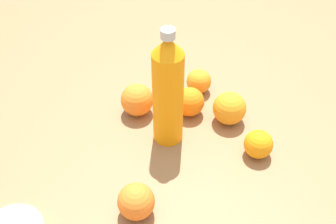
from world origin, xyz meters
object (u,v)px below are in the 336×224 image
object	(u,v)px
orange_1	(199,81)
orange_2	(229,108)
orange_0	(258,144)
orange_3	(137,100)
orange_5	(136,201)
orange_4	(190,102)
water_bottle	(168,91)

from	to	relation	value
orange_1	orange_2	bearing A→B (deg)	104.32
orange_2	orange_0	bearing A→B (deg)	99.49
orange_3	orange_5	bearing A→B (deg)	76.72
orange_1	orange_4	size ratio (longest dim) A/B	0.90
orange_0	orange_4	xyz separation A→B (m)	(0.11, -0.18, 0.00)
orange_1	orange_3	xyz separation A→B (m)	(0.18, 0.04, 0.01)
orange_0	orange_5	bearing A→B (deg)	14.80
water_bottle	orange_3	xyz separation A→B (m)	(0.05, -0.11, -0.10)
orange_0	orange_3	world-z (taller)	orange_3
water_bottle	orange_2	bearing A→B (deg)	168.65
orange_4	orange_3	bearing A→B (deg)	-17.20
water_bottle	orange_1	distance (m)	0.22
orange_1	orange_5	bearing A→B (deg)	53.56
orange_1	orange_2	xyz separation A→B (m)	(-0.03, 0.13, 0.01)
orange_3	orange_2	bearing A→B (deg)	156.10
orange_5	orange_0	bearing A→B (deg)	-165.20
orange_2	orange_4	bearing A→B (deg)	-32.67
orange_0	orange_5	world-z (taller)	orange_5
water_bottle	orange_1	bearing A→B (deg)	-147.07
orange_1	orange_3	size ratio (longest dim) A/B	0.81
water_bottle	orange_0	xyz separation A→B (m)	(-0.18, 0.11, -0.11)
water_bottle	orange_2	size ratio (longest dim) A/B	3.61
orange_4	orange_5	distance (m)	0.33
orange_2	orange_5	world-z (taller)	orange_2
orange_0	orange_4	world-z (taller)	orange_4
orange_2	orange_3	distance (m)	0.23
orange_1	orange_5	distance (m)	0.42
water_bottle	orange_2	xyz separation A→B (m)	(-0.16, -0.01, -0.10)
orange_1	orange_2	distance (m)	0.14
water_bottle	orange_2	distance (m)	0.19
orange_2	orange_4	xyz separation A→B (m)	(0.09, -0.06, -0.00)
water_bottle	orange_0	bearing A→B (deg)	132.65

